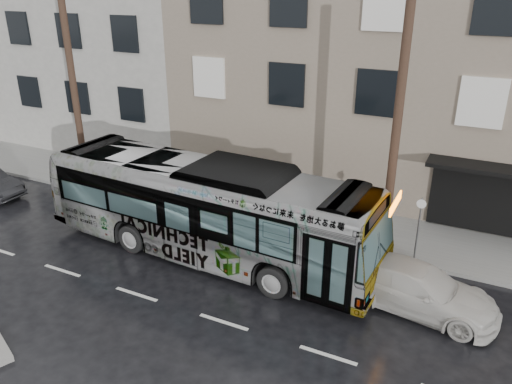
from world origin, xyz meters
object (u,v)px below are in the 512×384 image
utility_pole_rear (75,94)px  bus (207,209)px  white_sedan (416,288)px  utility_pole_front (396,133)px  sign_post (418,230)px

utility_pole_rear → bus: utility_pole_rear is taller
white_sedan → utility_pole_front: bearing=38.7°
utility_pole_rear → sign_post: bearing=0.0°
utility_pole_front → utility_pole_rear: 14.00m
utility_pole_front → bus: size_ratio=0.71×
bus → utility_pole_rear: bearing=76.2°
white_sedan → sign_post: bearing=17.8°
utility_pole_rear → white_sedan: (15.57, -2.59, -3.95)m
utility_pole_front → utility_pole_rear: size_ratio=1.00×
utility_pole_front → white_sedan: 4.98m
utility_pole_rear → white_sedan: bearing=-9.5°
sign_post → utility_pole_front: bearing=180.0°
utility_pole_front → utility_pole_rear: (-14.00, 0.00, 0.00)m
utility_pole_front → sign_post: bearing=0.0°
utility_pole_front → white_sedan: size_ratio=1.86×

